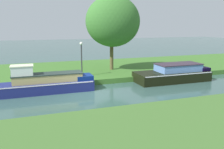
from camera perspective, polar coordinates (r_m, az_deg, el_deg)
ground_plane at (r=15.79m, az=-5.23°, el=-4.53°), size 120.00×120.00×0.00m
riverbank_far at (r=22.42m, az=-9.62°, el=0.79°), size 72.00×10.00×0.40m
navy_barge at (r=16.37m, az=-16.48°, el=-2.09°), size 7.09×1.53×1.93m
black_narrowboat at (r=19.63m, az=14.68°, el=0.19°), size 6.01×2.24×1.41m
willow_tree_left at (r=21.14m, az=0.28°, el=12.62°), size 4.87×3.64×6.55m
lamp_post at (r=18.74m, az=-7.35°, el=4.71°), size 0.24×0.24×2.74m
mooring_post_near at (r=17.53m, az=-19.81°, el=-1.09°), size 0.12×0.12×0.65m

